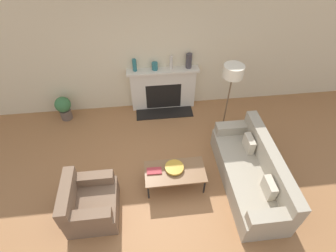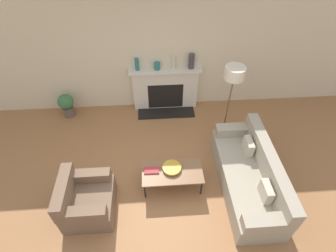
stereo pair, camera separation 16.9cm
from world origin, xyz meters
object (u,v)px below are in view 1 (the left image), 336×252
at_px(mantel_vase_center_left, 155,66).
at_px(mantel_vase_right, 189,61).
at_px(fireplace, 163,89).
at_px(mantel_vase_center_right, 171,62).
at_px(bowl, 174,168).
at_px(book, 154,171).
at_px(armchair_near, 89,204).
at_px(mantel_vase_left, 135,65).
at_px(floor_lamp, 232,77).
at_px(potted_plant, 64,107).
at_px(couch, 251,173).
at_px(coffee_table, 175,172).

xyz_separation_m(mantel_vase_center_left, mantel_vase_right, (0.75, 0.00, 0.08)).
bearing_deg(fireplace, mantel_vase_center_right, 4.65).
height_order(bowl, book, bowl).
bearing_deg(bowl, armchair_near, -162.27).
bearing_deg(mantel_vase_left, mantel_vase_center_right, -0.00).
relative_size(floor_lamp, mantel_vase_center_left, 9.76).
relative_size(mantel_vase_left, mantel_vase_center_right, 0.91).
relative_size(fireplace, book, 6.12).
height_order(mantel_vase_left, potted_plant, mantel_vase_left).
relative_size(couch, floor_lamp, 1.31).
bearing_deg(armchair_near, mantel_vase_right, -37.36).
distance_m(mantel_vase_left, potted_plant, 1.92).
relative_size(bowl, book, 1.27).
xyz_separation_m(mantel_vase_left, mantel_vase_center_right, (0.80, -0.00, 0.01)).
bearing_deg(bowl, book, -177.65).
xyz_separation_m(coffee_table, floor_lamp, (1.26, 1.33, 1.03)).
bearing_deg(floor_lamp, fireplace, 142.73).
bearing_deg(mantel_vase_center_right, armchair_near, -121.75).
bearing_deg(potted_plant, bowl, -41.96).
relative_size(mantel_vase_left, mantel_vase_center_left, 1.66).
bearing_deg(potted_plant, armchair_near, -71.99).
distance_m(book, mantel_vase_center_left, 2.38).
bearing_deg(armchair_near, coffee_table, -74.21).
xyz_separation_m(bowl, mantel_vase_right, (0.60, 2.24, 0.80)).
height_order(mantel_vase_left, mantel_vase_center_left, mantel_vase_left).
bearing_deg(coffee_table, mantel_vase_center_left, 93.89).
bearing_deg(mantel_vase_center_left, book, -95.34).
bearing_deg(book, fireplace, 81.69).
bearing_deg(mantel_vase_right, couch, -72.45).
bearing_deg(bowl, couch, -7.98).
xyz_separation_m(couch, bowl, (-1.37, 0.19, 0.11)).
bearing_deg(floor_lamp, couch, -85.98).
distance_m(mantel_vase_center_right, mantel_vase_right, 0.39).
xyz_separation_m(couch, potted_plant, (-3.66, 2.25, 0.02)).
relative_size(fireplace, mantel_vase_center_right, 5.34).
distance_m(mantel_vase_center_left, mantel_vase_center_right, 0.37).
relative_size(armchair_near, book, 3.28).
height_order(mantel_vase_right, potted_plant, mantel_vase_right).
distance_m(fireplace, mantel_vase_center_right, 0.72).
bearing_deg(mantel_vase_left, fireplace, -1.41).
xyz_separation_m(fireplace, mantel_vase_center_left, (-0.18, 0.02, 0.63)).
relative_size(fireplace, coffee_table, 1.51).
distance_m(fireplace, bowl, 2.23).
distance_m(coffee_table, potted_plant, 3.12).
height_order(couch, mantel_vase_left, mantel_vase_left).
relative_size(couch, mantel_vase_center_left, 12.74).
relative_size(fireplace, mantel_vase_left, 5.85).
bearing_deg(book, mantel_vase_left, 97.21).
height_order(fireplace, mantel_vase_right, mantel_vase_right).
bearing_deg(potted_plant, couch, -31.58).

